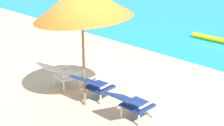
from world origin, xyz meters
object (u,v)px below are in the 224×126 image
Objects in this scene: swim_buoy at (213,39)px; lounge_chair_right at (131,102)px; lounge_chair_center at (94,84)px; beach_umbrella_center at (82,1)px; lounge_chair_left at (60,72)px.

swim_buoy is 1.81× the size of lounge_chair_right.
beach_umbrella_center reaches higher than lounge_chair_center.
lounge_chair_right is (1.13, -0.04, 0.00)m from lounge_chair_center.
lounge_chair_center is at bearing 7.10° from lounge_chair_left.
lounge_chair_center is 1.05× the size of lounge_chair_right.
beach_umbrella_center reaches higher than lounge_chair_left.
beach_umbrella_center is at bearing -6.94° from lounge_chair_left.
lounge_chair_left is at bearing -93.97° from swim_buoy.
swim_buoy is at bearing 95.91° from lounge_chair_center.
swim_buoy is 6.59m from beach_umbrella_center.
lounge_chair_right is 2.11m from beach_umbrella_center.
lounge_chair_left is at bearing -177.69° from lounge_chair_right.
lounge_chair_right reaches higher than swim_buoy.
beach_umbrella_center is (0.62, -6.23, 2.08)m from swim_buoy.
lounge_chair_center and lounge_chair_right have the same top height.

